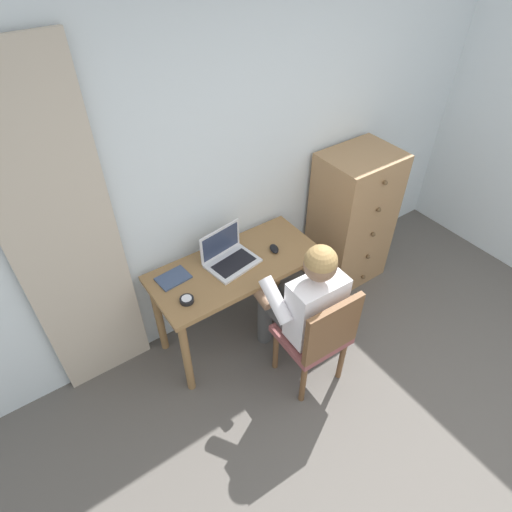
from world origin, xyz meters
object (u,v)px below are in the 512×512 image
object	(u,v)px
dresser	(352,219)
computer_mouse	(274,249)
chair	(319,336)
notebook_pad	(173,278)
desk	(236,277)
person_seated	(303,300)
desk_clock	(187,300)
laptop	(229,256)

from	to	relation	value
dresser	computer_mouse	distance (m)	0.89
dresser	chair	bearing A→B (deg)	-143.85
chair	notebook_pad	bearing A→B (deg)	129.10
desk	person_seated	world-z (taller)	person_seated
desk_clock	chair	bearing A→B (deg)	-39.76
computer_mouse	dresser	bearing A→B (deg)	24.93
desk_clock	notebook_pad	xyz separation A→B (m)	(0.02, 0.23, -0.01)
chair	laptop	world-z (taller)	laptop
computer_mouse	desk_clock	size ratio (longest dim) A/B	1.11
desk	dresser	distance (m)	1.18
notebook_pad	dresser	bearing A→B (deg)	-7.85
desk	laptop	world-z (taller)	laptop
chair	laptop	distance (m)	0.81
person_seated	computer_mouse	bearing A→B (deg)	78.84
person_seated	computer_mouse	world-z (taller)	person_seated
dresser	computer_mouse	bearing A→B (deg)	-174.57
person_seated	laptop	bearing A→B (deg)	114.55
laptop	notebook_pad	xyz separation A→B (m)	(-0.39, 0.07, -0.05)
person_seated	desk_clock	xyz separation A→B (m)	(-0.66, 0.36, 0.08)
desk	computer_mouse	distance (m)	0.34
laptop	dresser	bearing A→B (deg)	-0.17
chair	desk_clock	size ratio (longest dim) A/B	9.79
laptop	computer_mouse	size ratio (longest dim) A/B	3.75
dresser	laptop	distance (m)	1.22
desk	desk_clock	world-z (taller)	desk_clock
person_seated	desk_clock	world-z (taller)	person_seated
person_seated	computer_mouse	size ratio (longest dim) A/B	11.99
notebook_pad	laptop	bearing A→B (deg)	-14.77
person_seated	computer_mouse	xyz separation A→B (m)	(0.09, 0.44, 0.09)
chair	notebook_pad	size ratio (longest dim) A/B	4.19
laptop	person_seated	bearing A→B (deg)	-65.45
notebook_pad	desk	bearing A→B (deg)	-21.44
laptop	desk_clock	bearing A→B (deg)	-158.02
laptop	notebook_pad	world-z (taller)	laptop
chair	person_seated	bearing A→B (deg)	88.41
laptop	desk_clock	size ratio (longest dim) A/B	4.17
desk	desk_clock	bearing A→B (deg)	-165.52
dresser	person_seated	size ratio (longest dim) A/B	1.00
desk	computer_mouse	bearing A→B (deg)	-6.00
chair	person_seated	distance (m)	0.26
notebook_pad	desk_clock	bearing A→B (deg)	-100.66
desk	desk_clock	xyz separation A→B (m)	(-0.44, -0.11, 0.14)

